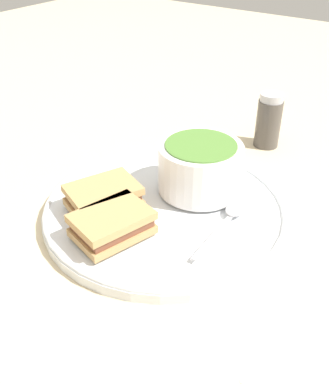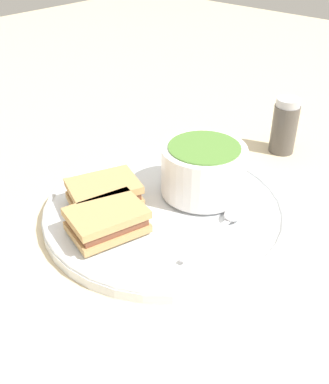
# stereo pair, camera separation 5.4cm
# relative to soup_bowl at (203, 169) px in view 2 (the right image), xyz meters

# --- Properties ---
(ground_plane) EXTENTS (2.40, 2.40, 0.00)m
(ground_plane) POSITION_rel_soup_bowl_xyz_m (0.02, 0.06, -0.05)
(ground_plane) COLOR beige
(plate) EXTENTS (0.31, 0.31, 0.02)m
(plate) POSITION_rel_soup_bowl_xyz_m (0.02, 0.06, -0.04)
(plate) COLOR white
(plate) RESTS_ON ground_plane
(soup_bowl) EXTENTS (0.11, 0.11, 0.07)m
(soup_bowl) POSITION_rel_soup_bowl_xyz_m (0.00, 0.00, 0.00)
(soup_bowl) COLOR white
(soup_bowl) RESTS_ON plate
(spoon) EXTENTS (0.03, 0.13, 0.01)m
(spoon) POSITION_rel_soup_bowl_xyz_m (-0.07, 0.03, -0.03)
(spoon) COLOR silver
(spoon) RESTS_ON plate
(sandwich_half_near) EXTENTS (0.09, 0.11, 0.03)m
(sandwich_half_near) POSITION_rel_soup_bowl_xyz_m (0.08, 0.11, -0.02)
(sandwich_half_near) COLOR tan
(sandwich_half_near) RESTS_ON plate
(sandwich_half_far) EXTENTS (0.08, 0.10, 0.03)m
(sandwich_half_far) POSITION_rel_soup_bowl_xyz_m (0.03, 0.14, -0.02)
(sandwich_half_far) COLOR tan
(sandwich_half_far) RESTS_ON plate
(salt_shaker) EXTENTS (0.04, 0.04, 0.09)m
(salt_shaker) POSITION_rel_soup_bowl_xyz_m (-0.01, -0.20, -0.01)
(salt_shaker) COLOR #4C4742
(salt_shaker) RESTS_ON ground_plane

